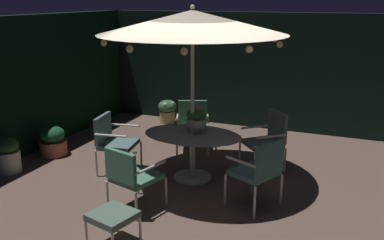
{
  "coord_description": "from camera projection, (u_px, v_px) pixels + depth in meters",
  "views": [
    {
      "loc": [
        2.11,
        -5.69,
        2.83
      ],
      "look_at": [
        -0.3,
        0.25,
        0.98
      ],
      "focal_mm": 39.97,
      "sensor_mm": 36.0,
      "label": 1
    }
  ],
  "objects": [
    {
      "name": "hedge_backdrop_rear",
      "position": [
        261.0,
        71.0,
        9.43
      ],
      "size": [
        7.65,
        0.3,
        2.53
      ],
      "primitive_type": "cube",
      "color": "black",
      "rests_on": "ground_plane"
    },
    {
      "name": "patio_chair_east",
      "position": [
        131.0,
        174.0,
        5.78
      ],
      "size": [
        0.73,
        0.76,
        0.91
      ],
      "color": "silver",
      "rests_on": "ground_plane"
    },
    {
      "name": "potted_plant_right_far",
      "position": [
        167.0,
        110.0,
        9.95
      ],
      "size": [
        0.42,
        0.42,
        0.54
      ],
      "color": "tan",
      "rests_on": "ground_plane"
    },
    {
      "name": "patio_dining_table",
      "position": [
        192.0,
        144.0,
        6.8
      ],
      "size": [
        1.59,
        1.1,
        0.75
      ],
      "color": "silver",
      "rests_on": "ground_plane"
    },
    {
      "name": "patio_chair_north",
      "position": [
        193.0,
        123.0,
        8.12
      ],
      "size": [
        0.78,
        0.77,
        0.93
      ],
      "color": "silver",
      "rests_on": "ground_plane"
    },
    {
      "name": "centerpiece_planter",
      "position": [
        196.0,
        118.0,
        6.77
      ],
      "size": [
        0.32,
        0.32,
        0.42
      ],
      "color": "beige",
      "rests_on": "patio_dining_table"
    },
    {
      "name": "patio_chair_south",
      "position": [
        268.0,
        137.0,
        7.25
      ],
      "size": [
        0.83,
        0.83,
        0.98
      ],
      "color": "silver",
      "rests_on": "ground_plane"
    },
    {
      "name": "patio_chair_northeast",
      "position": [
        113.0,
        139.0,
        7.1
      ],
      "size": [
        0.68,
        0.71,
        0.96
      ],
      "color": "silver",
      "rests_on": "ground_plane"
    },
    {
      "name": "ground_plane",
      "position": [
        204.0,
        188.0,
        6.62
      ],
      "size": [
        7.65,
        7.41,
        0.02
      ],
      "primitive_type": "cube",
      "color": "brown"
    },
    {
      "name": "patio_chair_southeast",
      "position": [
        260.0,
        168.0,
        5.84
      ],
      "size": [
        0.77,
        0.79,
        0.97
      ],
      "color": "silver",
      "rests_on": "ground_plane"
    },
    {
      "name": "potted_plant_back_right",
      "position": [
        53.0,
        141.0,
        7.9
      ],
      "size": [
        0.49,
        0.49,
        0.55
      ],
      "color": "#AD5C4A",
      "rests_on": "ground_plane"
    },
    {
      "name": "patio_umbrella",
      "position": [
        193.0,
        22.0,
        6.28
      ],
      "size": [
        2.83,
        2.83,
        2.73
      ],
      "color": "silver",
      "rests_on": "ground_plane"
    },
    {
      "name": "potted_plant_left_near",
      "position": [
        8.0,
        155.0,
        7.13
      ],
      "size": [
        0.38,
        0.38,
        0.59
      ],
      "color": "beige",
      "rests_on": "ground_plane"
    },
    {
      "name": "hedge_backdrop_left",
      "position": [
        11.0,
        89.0,
        7.59
      ],
      "size": [
        0.3,
        7.41,
        2.53
      ],
      "primitive_type": "cube",
      "color": "black",
      "rests_on": "ground_plane"
    },
    {
      "name": "ottoman_footrest",
      "position": [
        113.0,
        217.0,
        4.97
      ],
      "size": [
        0.58,
        0.58,
        0.42
      ],
      "color": "silver",
      "rests_on": "ground_plane"
    }
  ]
}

